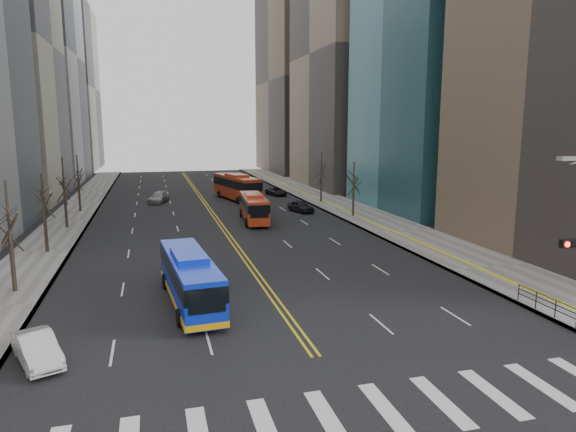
{
  "coord_description": "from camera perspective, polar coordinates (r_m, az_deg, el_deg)",
  "views": [
    {
      "loc": [
        -7.1,
        -16.45,
        10.68
      ],
      "look_at": [
        1.54,
        15.94,
        4.81
      ],
      "focal_mm": 32.0,
      "sensor_mm": 36.0,
      "label": 1
    }
  ],
  "objects": [
    {
      "name": "car_dark_mid",
      "position": [
        64.63,
        1.41,
        1.08
      ],
      "size": [
        2.89,
        4.62,
        1.47
      ],
      "primitive_type": "imported",
      "rotation": [
        0.0,
        0.0,
        0.29
      ],
      "color": "black",
      "rests_on": "ground"
    },
    {
      "name": "red_bus_near",
      "position": [
        58.17,
        -3.83,
        1.13
      ],
      "size": [
        3.15,
        10.2,
        3.22
      ],
      "color": "#B23113",
      "rests_on": "ground"
    },
    {
      "name": "blue_bus",
      "position": [
        31.85,
        -10.85,
        -6.65
      ],
      "size": [
        3.24,
        11.08,
        3.21
      ],
      "color": "#0E2CD6",
      "rests_on": "ground"
    },
    {
      "name": "pedestrian_railing",
      "position": [
        32.54,
        27.6,
        -8.86
      ],
      "size": [
        0.06,
        6.06,
        1.02
      ],
      "color": "black",
      "rests_on": "sidewalk_right"
    },
    {
      "name": "car_dark_far",
      "position": [
        80.44,
        -1.32,
        2.75
      ],
      "size": [
        2.95,
        4.84,
        1.26
      ],
      "primitive_type": "imported",
      "rotation": [
        0.0,
        0.0,
        0.2
      ],
      "color": "black",
      "rests_on": "ground"
    },
    {
      "name": "sidewalk_left",
      "position": [
        63.06,
        -23.27,
        -0.56
      ],
      "size": [
        5.0,
        130.0,
        0.15
      ],
      "primitive_type": "cube",
      "color": "gray",
      "rests_on": "ground"
    },
    {
      "name": "car_white",
      "position": [
        26.68,
        -26.12,
        -13.1
      ],
      "size": [
        3.0,
        4.45,
        1.39
      ],
      "primitive_type": "imported",
      "rotation": [
        0.0,
        0.0,
        0.4
      ],
      "color": "silver",
      "rests_on": "ground"
    },
    {
      "name": "sidewalk_right",
      "position": [
        67.03,
        6.81,
        0.76
      ],
      "size": [
        7.0,
        130.0,
        0.15
      ],
      "primitive_type": "cube",
      "color": "gray",
      "rests_on": "ground"
    },
    {
      "name": "car_silver",
      "position": [
        74.9,
        -14.2,
        2.0
      ],
      "size": [
        3.5,
        5.49,
        1.48
      ],
      "primitive_type": "imported",
      "rotation": [
        0.0,
        0.0,
        -0.3
      ],
      "color": "gray",
      "rests_on": "ground"
    },
    {
      "name": "centerline",
      "position": [
        72.59,
        -9.15,
        1.35
      ],
      "size": [
        0.55,
        100.0,
        0.01
      ],
      "color": "gold",
      "rests_on": "ground"
    },
    {
      "name": "crosswalk",
      "position": [
        20.85,
        7.74,
        -20.95
      ],
      "size": [
        26.7,
        4.0,
        0.01
      ],
      "color": "silver",
      "rests_on": "ground"
    },
    {
      "name": "ground",
      "position": [
        20.85,
        7.74,
        -20.96
      ],
      "size": [
        220.0,
        220.0,
        0.0
      ],
      "primitive_type": "plane",
      "color": "black"
    },
    {
      "name": "office_towers",
      "position": [
        86.28,
        -10.5,
        18.61
      ],
      "size": [
        83.0,
        134.0,
        58.0
      ],
      "color": "#979799",
      "rests_on": "ground"
    },
    {
      "name": "red_bus_far",
      "position": [
        75.54,
        -5.7,
        3.38
      ],
      "size": [
        5.37,
        12.47,
        3.83
      ],
      "color": "#B23113",
      "rests_on": "ground"
    },
    {
      "name": "street_trees",
      "position": [
        51.33,
        -14.94,
        3.11
      ],
      "size": [
        35.2,
        47.2,
        7.6
      ],
      "color": "#2F261D",
      "rests_on": "ground"
    }
  ]
}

